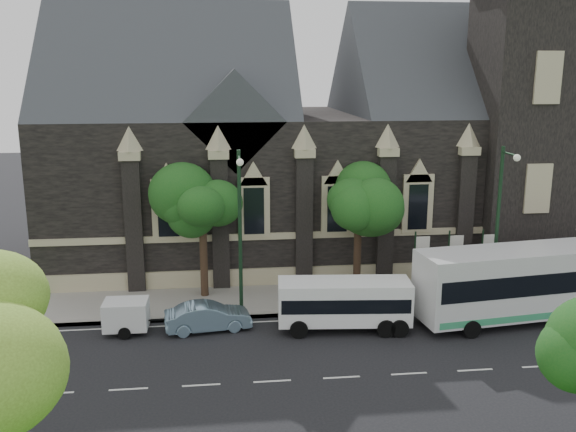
{
  "coord_description": "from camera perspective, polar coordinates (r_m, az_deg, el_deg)",
  "views": [
    {
      "loc": [
        -5.1,
        -24.25,
        12.93
      ],
      "look_at": [
        -1.64,
        6.0,
        5.81
      ],
      "focal_mm": 39.03,
      "sensor_mm": 36.0,
      "label": 1
    }
  ],
  "objects": [
    {
      "name": "ground",
      "position": [
        27.95,
        4.89,
        -14.45
      ],
      "size": [
        160.0,
        160.0,
        0.0
      ],
      "primitive_type": "plane",
      "color": "black",
      "rests_on": "ground"
    },
    {
      "name": "sidewalk",
      "position": [
        36.47,
        1.95,
        -7.49
      ],
      "size": [
        80.0,
        5.0,
        0.15
      ],
      "primitive_type": "cube",
      "color": "gray",
      "rests_on": "ground"
    },
    {
      "name": "museum",
      "position": [
        44.48,
        6.84,
        6.92
      ],
      "size": [
        40.0,
        17.7,
        29.9
      ],
      "color": "black",
      "rests_on": "ground"
    },
    {
      "name": "tree_walk_right",
      "position": [
        36.63,
        6.71,
        1.87
      ],
      "size": [
        4.08,
        4.08,
        7.8
      ],
      "color": "black",
      "rests_on": "ground"
    },
    {
      "name": "tree_walk_left",
      "position": [
        35.69,
        -7.52,
        1.41
      ],
      "size": [
        3.91,
        3.91,
        7.64
      ],
      "color": "black",
      "rests_on": "ground"
    },
    {
      "name": "street_lamp_near",
      "position": [
        35.66,
        18.71,
        -0.21
      ],
      "size": [
        0.36,
        1.88,
        9.0
      ],
      "color": "black",
      "rests_on": "ground"
    },
    {
      "name": "street_lamp_mid",
      "position": [
        32.32,
        -4.39,
        -0.88
      ],
      "size": [
        0.36,
        1.88,
        9.0
      ],
      "color": "black",
      "rests_on": "ground"
    },
    {
      "name": "banner_flag_left",
      "position": [
        36.69,
        11.87,
        -3.84
      ],
      "size": [
        0.9,
        0.1,
        4.0
      ],
      "color": "black",
      "rests_on": "ground"
    },
    {
      "name": "banner_flag_center",
      "position": [
        37.36,
        14.79,
        -3.69
      ],
      "size": [
        0.9,
        0.1,
        4.0
      ],
      "color": "black",
      "rests_on": "ground"
    },
    {
      "name": "banner_flag_right",
      "position": [
        38.12,
        17.6,
        -3.54
      ],
      "size": [
        0.9,
        0.1,
        4.0
      ],
      "color": "black",
      "rests_on": "ground"
    },
    {
      "name": "tour_coach",
      "position": [
        35.68,
        22.07,
        -5.45
      ],
      "size": [
        13.74,
        4.52,
        3.94
      ],
      "rotation": [
        0.0,
        0.0,
        0.13
      ],
      "color": "silver",
      "rests_on": "ground"
    },
    {
      "name": "shuttle_bus",
      "position": [
        32.11,
        5.18,
        -7.76
      ],
      "size": [
        6.83,
        2.89,
        2.57
      ],
      "rotation": [
        0.0,
        0.0,
        -0.09
      ],
      "color": "white",
      "rests_on": "ground"
    },
    {
      "name": "box_trailer",
      "position": [
        32.81,
        -14.52,
        -8.7
      ],
      "size": [
        3.15,
        1.85,
        1.68
      ],
      "rotation": [
        0.0,
        0.0,
        -0.01
      ],
      "color": "silver",
      "rests_on": "ground"
    },
    {
      "name": "sedan",
      "position": [
        32.42,
        -7.29,
        -9.09
      ],
      "size": [
        4.51,
        2.08,
        1.43
      ],
      "primitive_type": "imported",
      "rotation": [
        0.0,
        0.0,
        1.7
      ],
      "color": "#7796AC",
      "rests_on": "ground"
    }
  ]
}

